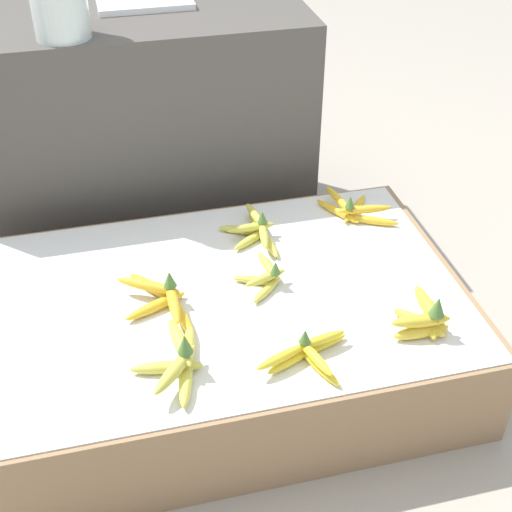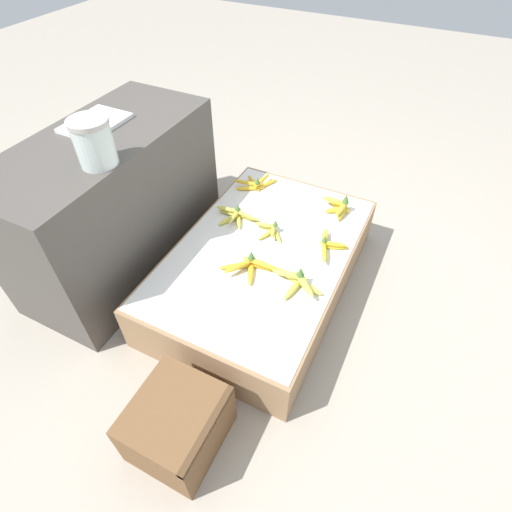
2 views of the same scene
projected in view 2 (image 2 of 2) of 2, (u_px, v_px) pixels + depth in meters
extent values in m
plane|color=#A89E8E|center=(262.00, 285.00, 2.13)|extent=(10.00, 10.00, 0.00)
cube|color=#997551|center=(263.00, 268.00, 2.03)|extent=(1.24, 0.80, 0.26)
cube|color=silver|center=(263.00, 250.00, 1.94)|extent=(1.20, 0.78, 0.00)
cube|color=#4C4742|center=(115.00, 205.00, 2.01)|extent=(1.13, 0.51, 0.75)
cube|color=brown|center=(178.00, 424.00, 1.48)|extent=(0.33, 0.31, 0.26)
cube|color=#4E3520|center=(208.00, 429.00, 1.35)|extent=(0.33, 0.02, 0.02)
ellipsoid|color=gold|center=(290.00, 276.00, 1.79)|extent=(0.07, 0.16, 0.03)
ellipsoid|color=gold|center=(294.00, 288.00, 1.75)|extent=(0.16, 0.05, 0.03)
ellipsoid|color=gold|center=(307.00, 286.00, 1.75)|extent=(0.06, 0.16, 0.03)
ellipsoid|color=gold|center=(289.00, 275.00, 1.76)|extent=(0.05, 0.16, 0.03)
ellipsoid|color=gold|center=(304.00, 284.00, 1.72)|extent=(0.13, 0.14, 0.03)
cone|color=#4C7533|center=(301.00, 271.00, 1.72)|extent=(0.04, 0.04, 0.05)
ellipsoid|color=yellow|center=(324.00, 252.00, 1.91)|extent=(0.13, 0.08, 0.02)
ellipsoid|color=yellow|center=(335.00, 247.00, 1.93)|extent=(0.07, 0.13, 0.02)
ellipsoid|color=yellow|center=(324.00, 239.00, 1.97)|extent=(0.13, 0.06, 0.02)
ellipsoid|color=yellow|center=(324.00, 252.00, 1.87)|extent=(0.13, 0.07, 0.02)
ellipsoid|color=yellow|center=(333.00, 244.00, 1.91)|extent=(0.06, 0.13, 0.02)
ellipsoid|color=yellow|center=(325.00, 238.00, 1.95)|extent=(0.13, 0.05, 0.02)
cone|color=#4C7533|center=(325.00, 238.00, 1.90)|extent=(0.03, 0.03, 0.04)
ellipsoid|color=gold|center=(339.00, 206.00, 2.15)|extent=(0.08, 0.14, 0.03)
ellipsoid|color=gold|center=(337.00, 210.00, 2.13)|extent=(0.11, 0.13, 0.03)
ellipsoid|color=gold|center=(342.00, 212.00, 2.11)|extent=(0.14, 0.03, 0.03)
ellipsoid|color=gold|center=(335.00, 201.00, 2.13)|extent=(0.04, 0.14, 0.03)
ellipsoid|color=gold|center=(342.00, 208.00, 2.09)|extent=(0.14, 0.05, 0.03)
cone|color=#4C7533|center=(346.00, 198.00, 2.08)|extent=(0.04, 0.04, 0.05)
ellipsoid|color=gold|center=(237.00, 266.00, 1.84)|extent=(0.12, 0.15, 0.03)
ellipsoid|color=gold|center=(251.00, 271.00, 1.82)|extent=(0.16, 0.09, 0.03)
ellipsoid|color=gold|center=(265.00, 267.00, 1.84)|extent=(0.06, 0.17, 0.03)
ellipsoid|color=gold|center=(240.00, 265.00, 1.81)|extent=(0.16, 0.11, 0.03)
ellipsoid|color=gold|center=(260.00, 263.00, 1.82)|extent=(0.03, 0.17, 0.03)
cone|color=#4C7533|center=(251.00, 255.00, 1.80)|extent=(0.03, 0.03, 0.04)
ellipsoid|color=gold|center=(266.00, 227.00, 2.03)|extent=(0.03, 0.12, 0.02)
ellipsoid|color=gold|center=(267.00, 234.00, 2.00)|extent=(0.12, 0.07, 0.02)
ellipsoid|color=gold|center=(277.00, 235.00, 1.99)|extent=(0.10, 0.10, 0.02)
ellipsoid|color=gold|center=(266.00, 225.00, 2.01)|extent=(0.04, 0.12, 0.02)
ellipsoid|color=gold|center=(274.00, 230.00, 1.98)|extent=(0.12, 0.06, 0.02)
cone|color=#4C7533|center=(275.00, 222.00, 1.98)|extent=(0.03, 0.03, 0.04)
ellipsoid|color=gold|center=(231.00, 213.00, 2.11)|extent=(0.04, 0.14, 0.02)
ellipsoid|color=gold|center=(229.00, 219.00, 2.08)|extent=(0.13, 0.08, 0.02)
ellipsoid|color=gold|center=(239.00, 220.00, 2.07)|extent=(0.13, 0.09, 0.02)
ellipsoid|color=gold|center=(248.00, 218.00, 2.09)|extent=(0.04, 0.14, 0.02)
ellipsoid|color=gold|center=(229.00, 210.00, 2.10)|extent=(0.04, 0.14, 0.02)
ellipsoid|color=gold|center=(235.00, 215.00, 2.06)|extent=(0.14, 0.03, 0.02)
ellipsoid|color=gold|center=(244.00, 214.00, 2.07)|extent=(0.04, 0.14, 0.02)
cone|color=#4C7533|center=(238.00, 207.00, 2.06)|extent=(0.03, 0.03, 0.04)
ellipsoid|color=gold|center=(266.00, 184.00, 2.30)|extent=(0.16, 0.10, 0.02)
ellipsoid|color=gold|center=(254.00, 183.00, 2.31)|extent=(0.12, 0.14, 0.02)
ellipsoid|color=gold|center=(250.00, 188.00, 2.27)|extent=(0.10, 0.15, 0.02)
ellipsoid|color=gold|center=(262.00, 181.00, 2.28)|extent=(0.17, 0.04, 0.02)
ellipsoid|color=gold|center=(247.00, 183.00, 2.27)|extent=(0.05, 0.17, 0.02)
cone|color=#4C7533|center=(257.00, 180.00, 2.23)|extent=(0.03, 0.03, 0.04)
cylinder|color=silver|center=(95.00, 145.00, 1.53)|extent=(0.15, 0.15, 0.17)
cylinder|color=#B7B2A8|center=(87.00, 122.00, 1.46)|extent=(0.16, 0.16, 0.02)
cube|color=white|center=(95.00, 123.00, 1.81)|extent=(0.28, 0.21, 0.02)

